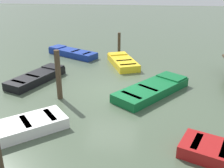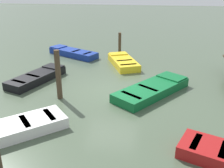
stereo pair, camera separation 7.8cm
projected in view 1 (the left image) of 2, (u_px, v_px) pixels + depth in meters
name	position (u px, v px, depth m)	size (l,w,h in m)	color
ground_plane	(112.00, 91.00, 12.55)	(80.00, 80.00, 0.00)	#475642
rowboat_green	(152.00, 89.00, 12.20)	(4.05, 3.59, 0.46)	#0F602D
rowboat_white	(18.00, 128.00, 9.08)	(3.03, 3.27, 0.46)	silver
rowboat_yellow	(123.00, 62.00, 16.05)	(3.20, 2.23, 0.46)	gold
rowboat_blue	(72.00, 53.00, 17.96)	(2.63, 3.68, 0.46)	navy
rowboat_black	(37.00, 77.00, 13.62)	(3.54, 2.27, 0.46)	black
mooring_piling_mid_left	(58.00, 75.00, 11.39)	(0.24, 0.24, 2.20)	#423323
mooring_piling_near_left	(119.00, 43.00, 18.27)	(0.20, 0.20, 1.47)	#423323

